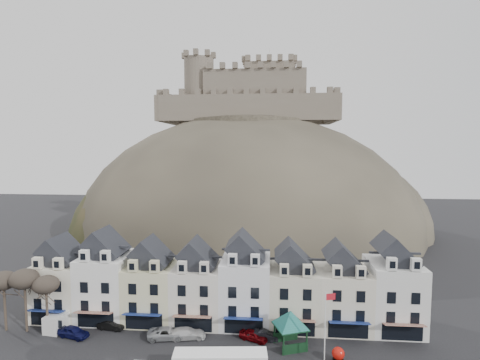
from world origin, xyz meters
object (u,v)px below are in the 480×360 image
(car_black, at_px, (111,325))
(red_buoy, at_px, (338,355))
(car_silver, at_px, (168,333))
(car_maroon, at_px, (254,335))
(car_charcoal, at_px, (263,335))
(flagpole, at_px, (326,323))
(white_van, at_px, (62,319))
(car_navy, at_px, (74,332))
(car_white, at_px, (187,333))
(bus_shelter, at_px, (290,319))

(car_black, bearing_deg, red_buoy, -92.54)
(red_buoy, height_order, car_silver, red_buoy)
(car_black, relative_size, car_maroon, 0.96)
(car_silver, xyz_separation_m, car_charcoal, (12.43, 0.69, -0.06))
(flagpole, xyz_separation_m, car_maroon, (-8.47, 4.60, -4.27))
(flagpole, relative_size, car_charcoal, 2.17)
(white_van, relative_size, car_silver, 1.06)
(red_buoy, relative_size, car_black, 0.49)
(car_navy, distance_m, car_silver, 12.43)
(red_buoy, relative_size, car_maroon, 0.47)
(flagpole, height_order, car_navy, flagpole)
(red_buoy, distance_m, car_navy, 33.78)
(car_charcoal, bearing_deg, flagpole, -120.67)
(car_silver, height_order, car_white, car_silver)
(car_navy, bearing_deg, red_buoy, -80.01)
(car_navy, height_order, car_black, car_navy)
(car_black, bearing_deg, car_white, -90.04)
(bus_shelter, height_order, car_silver, bus_shelter)
(car_silver, bearing_deg, white_van, 73.81)
(bus_shelter, height_order, red_buoy, bus_shelter)
(white_van, relative_size, car_navy, 1.26)
(car_silver, bearing_deg, car_charcoal, -96.57)
(car_navy, relative_size, car_maroon, 1.11)
(car_navy, xyz_separation_m, car_white, (14.95, 0.98, -0.03))
(red_buoy, height_order, car_charcoal, red_buoy)
(car_navy, bearing_deg, car_maroon, -72.08)
(red_buoy, height_order, car_maroon, red_buoy)
(car_white, bearing_deg, car_charcoal, -97.91)
(bus_shelter, bearing_deg, car_maroon, 144.26)
(bus_shelter, height_order, car_maroon, bus_shelter)
(white_van, bearing_deg, car_black, 7.17)
(flagpole, relative_size, car_white, 1.79)
(white_van, xyz_separation_m, car_charcoal, (27.84, -1.05, -0.52))
(white_van, distance_m, car_navy, 3.93)
(bus_shelter, distance_m, car_silver, 16.15)
(car_white, bearing_deg, red_buoy, -112.31)
(bus_shelter, distance_m, car_white, 13.68)
(car_white, relative_size, car_charcoal, 1.21)
(red_buoy, height_order, car_white, red_buoy)
(red_buoy, distance_m, car_maroon, 10.84)
(car_white, height_order, car_maroon, car_white)
(red_buoy, xyz_separation_m, car_maroon, (-10.02, 4.14, -0.27))
(flagpole, relative_size, car_navy, 2.02)
(car_black, height_order, car_white, car_white)
(white_van, distance_m, car_maroon, 26.67)
(car_navy, height_order, car_maroon, car_navy)
(car_charcoal, bearing_deg, car_white, 95.47)
(white_van, bearing_deg, car_navy, -32.25)
(red_buoy, bearing_deg, car_navy, 175.10)
(bus_shelter, distance_m, flagpole, 5.25)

